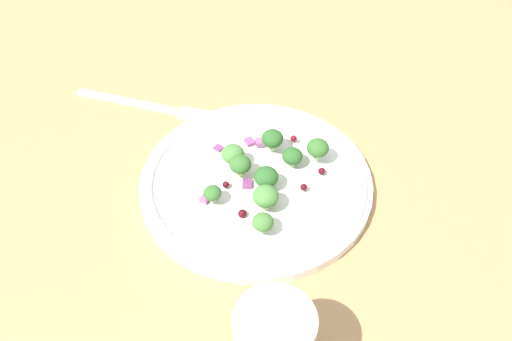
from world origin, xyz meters
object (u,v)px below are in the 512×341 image
at_px(broccoli_floret_2, 240,164).
at_px(fork, 148,105).
at_px(broccoli_floret_0, 319,150).
at_px(plate, 256,181).
at_px(broccoli_floret_1, 272,139).

distance_m(broccoli_floret_2, fork, 0.19).
distance_m(broccoli_floret_0, broccoli_floret_2, 0.09).
bearing_deg(plate, broccoli_floret_0, -176.49).
height_order(plate, broccoli_floret_0, broccoli_floret_0).
xyz_separation_m(broccoli_floret_1, fork, (0.13, -0.14, -0.03)).
distance_m(plate, fork, 0.20).
relative_size(broccoli_floret_1, broccoli_floret_2, 1.03).
bearing_deg(plate, broccoli_floret_1, -130.01).
bearing_deg(plate, broccoli_floret_2, -30.78).
xyz_separation_m(broccoli_floret_2, fork, (0.08, -0.17, -0.03)).
relative_size(broccoli_floret_1, fork, 0.16).
relative_size(broccoli_floret_0, broccoli_floret_1, 1.01).
relative_size(plate, fork, 1.62).
bearing_deg(broccoli_floret_0, broccoli_floret_2, -3.01).
xyz_separation_m(plate, broccoli_floret_2, (0.02, -0.01, 0.03)).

